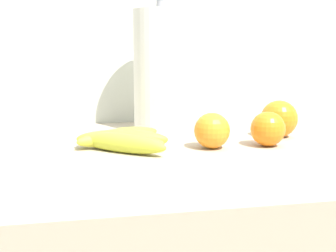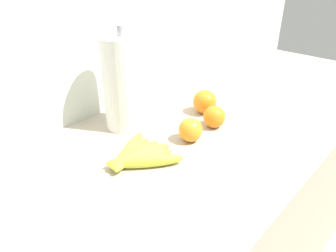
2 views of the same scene
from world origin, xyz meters
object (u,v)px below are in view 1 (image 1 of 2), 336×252
orange_back_right (279,119)px  paper_towel_roll (161,71)px  banana_bunch (120,140)px  orange_right (268,129)px  orange_center (212,131)px

orange_back_right → paper_towel_roll: bearing=151.7°
banana_bunch → orange_right: (0.30, -0.04, 0.02)m
banana_bunch → orange_right: size_ratio=2.93×
orange_back_right → paper_towel_roll: (-0.24, 0.13, 0.10)m
orange_right → orange_center: same height
orange_back_right → paper_towel_roll: size_ratio=0.26×
banana_bunch → paper_towel_roll: paper_towel_roll is taller
orange_center → orange_back_right: bearing=24.4°
orange_center → banana_bunch: bearing=168.6°
orange_back_right → orange_right: bearing=-127.1°
orange_center → paper_towel_roll: (-0.06, 0.21, 0.11)m
paper_towel_roll → banana_bunch: bearing=-123.2°
banana_bunch → orange_right: 0.30m
banana_bunch → paper_towel_roll: 0.25m
banana_bunch → orange_back_right: orange_back_right is taller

